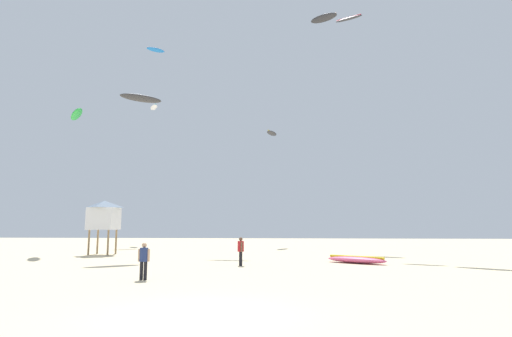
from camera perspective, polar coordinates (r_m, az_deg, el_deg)
ground_plane at (r=11.36m, az=-7.79°, el=-19.25°), size 120.00×120.00×0.00m
person_foreground at (r=18.47m, az=-15.09°, el=-11.75°), size 0.51×0.35×1.54m
person_midground at (r=24.02m, az=-2.10°, el=-10.94°), size 0.36×0.50×1.58m
kite_grounded_near at (r=26.14m, az=13.56°, el=-12.03°), size 3.68×2.97×0.48m
lifeguard_tower at (r=34.79m, az=-20.07°, el=-5.96°), size 2.30×2.30×4.15m
kite_aloft_0 at (r=47.91m, az=2.18°, el=4.84°), size 1.52×2.73×0.42m
kite_aloft_1 at (r=59.88m, az=-13.55°, el=15.49°), size 2.41×1.99×0.53m
kite_aloft_4 at (r=56.10m, az=-13.81°, el=8.12°), size 1.91×2.70×0.35m
kite_aloft_5 at (r=41.66m, az=12.57°, el=19.37°), size 2.58×1.84×0.51m
kite_aloft_6 at (r=39.21m, az=-23.32°, el=6.81°), size 2.77×3.77×0.91m
kite_aloft_7 at (r=50.91m, az=9.24°, el=19.64°), size 3.23×2.42×0.82m
kite_aloft_8 at (r=32.61m, az=-15.44°, el=9.24°), size 3.07×2.60×0.54m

